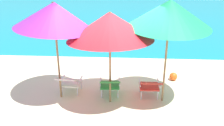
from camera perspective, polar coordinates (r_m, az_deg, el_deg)
name	(u,v)px	position (r m, az deg, el deg)	size (l,w,h in m)	color
ground_plane	(117,49)	(10.57, 1.19, 3.40)	(40.00, 40.00, 0.00)	beige
ocean_band	(122,15)	(18.21, 2.27, 11.29)	(40.00, 18.00, 0.01)	teal
lounge_chair_left	(69,82)	(6.76, -9.97, -4.36)	(0.58, 0.90, 0.68)	silver
lounge_chair_center	(110,84)	(6.54, -0.52, -4.94)	(0.60, 0.91, 0.68)	#338E3D
lounge_chair_right	(150,85)	(6.55, 8.90, -5.18)	(0.56, 0.89, 0.68)	red
beach_umbrella_left	(54,15)	(6.11, -13.44, 10.84)	(2.21, 2.17, 2.65)	olive
beach_umbrella_center	(110,26)	(5.75, -0.48, 8.69)	(2.80, 2.81, 2.44)	olive
beach_umbrella_right	(170,13)	(5.90, 13.40, 11.26)	(2.05, 2.08, 2.70)	olive
beach_ball	(173,76)	(7.86, 14.21, -3.08)	(0.25, 0.25, 0.25)	#EA5619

